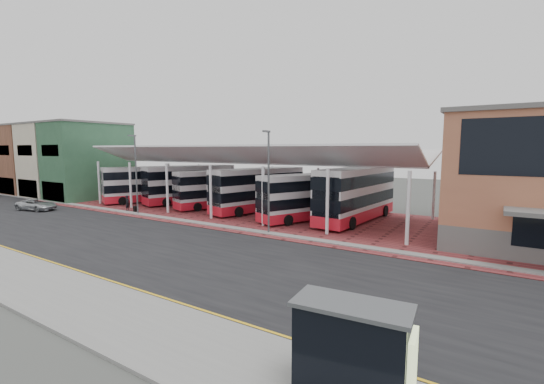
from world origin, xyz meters
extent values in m
plane|color=#3E403C|center=(0.00, 0.00, 0.00)|extent=(140.00, 140.00, 0.00)
cube|color=black|center=(0.00, -1.00, 0.01)|extent=(120.00, 14.00, 0.02)
cube|color=maroon|center=(2.00, 13.00, 0.03)|extent=(72.00, 16.00, 0.06)
cube|color=slate|center=(0.00, -9.00, 0.07)|extent=(120.00, 4.00, 0.14)
cube|color=slate|center=(0.00, 6.20, 0.07)|extent=(120.00, 0.80, 0.14)
cube|color=yellow|center=(0.00, -7.00, 0.03)|extent=(120.00, 0.12, 0.01)
cube|color=yellow|center=(0.00, -6.70, 0.03)|extent=(120.00, 0.12, 0.01)
cylinder|color=white|center=(-24.00, 8.50, 2.60)|extent=(0.26, 0.26, 5.20)
cylinder|color=white|center=(-24.00, 19.50, 2.30)|extent=(0.26, 0.26, 4.60)
cylinder|color=white|center=(-18.00, 8.50, 2.60)|extent=(0.26, 0.26, 5.20)
cylinder|color=white|center=(-18.00, 19.50, 2.30)|extent=(0.26, 0.26, 4.60)
cylinder|color=white|center=(-12.00, 8.50, 2.60)|extent=(0.26, 0.26, 5.20)
cylinder|color=white|center=(-12.00, 19.50, 2.30)|extent=(0.26, 0.26, 4.60)
cylinder|color=white|center=(-6.00, 8.50, 2.60)|extent=(0.26, 0.26, 5.20)
cylinder|color=white|center=(-6.00, 19.50, 2.30)|extent=(0.26, 0.26, 4.60)
cylinder|color=white|center=(0.00, 8.50, 2.60)|extent=(0.26, 0.26, 5.20)
cylinder|color=white|center=(0.00, 19.50, 2.30)|extent=(0.26, 0.26, 4.60)
cylinder|color=white|center=(6.00, 8.50, 2.60)|extent=(0.26, 0.26, 5.20)
cylinder|color=white|center=(6.00, 19.50, 2.30)|extent=(0.26, 0.26, 4.60)
cylinder|color=white|center=(12.00, 8.50, 2.60)|extent=(0.26, 0.26, 5.20)
cylinder|color=white|center=(12.00, 19.50, 2.30)|extent=(0.26, 0.26, 4.60)
cube|color=silver|center=(-6.00, 10.70, 6.10)|extent=(37.00, 4.95, 1.95)
cube|color=silver|center=(-6.00, 16.30, 5.90)|extent=(37.00, 7.12, 1.43)
cube|color=#336040|center=(-30.00, 11.00, 5.00)|extent=(6.20, 10.00, 10.00)
cube|color=black|center=(-30.00, 6.10, 1.40)|extent=(5.20, 0.20, 2.40)
cube|color=black|center=(-30.00, 6.10, 6.50)|extent=(4.00, 0.20, 1.40)
cube|color=#5E5C5A|center=(-30.00, 11.00, 10.10)|extent=(6.40, 10.20, 0.25)
cube|color=beige|center=(-36.50, 11.00, 5.00)|extent=(6.20, 10.00, 10.00)
cube|color=black|center=(-36.50, 6.10, 1.40)|extent=(5.20, 0.20, 2.40)
cube|color=black|center=(-36.50, 6.10, 6.50)|extent=(4.00, 0.20, 1.40)
cube|color=#5E5C5A|center=(-36.50, 11.00, 10.10)|extent=(6.40, 10.20, 0.25)
cube|color=brown|center=(-43.00, 11.00, 5.00)|extent=(6.20, 10.00, 10.00)
cube|color=black|center=(-43.00, 6.10, 1.40)|extent=(5.20, 0.20, 2.40)
cube|color=black|center=(-43.00, 6.10, 6.50)|extent=(4.00, 0.20, 1.40)
cube|color=#5E5C5A|center=(-43.00, 11.00, 10.10)|extent=(6.40, 10.20, 0.25)
cube|color=#9E7E43|center=(-49.50, 11.00, 5.00)|extent=(6.20, 10.00, 10.00)
cube|color=#5E5C5A|center=(-49.50, 11.00, 10.10)|extent=(6.40, 10.20, 0.25)
cylinder|color=#515458|center=(-14.00, 6.30, 4.00)|extent=(0.16, 0.16, 8.00)
cube|color=#515458|center=(-14.00, 6.00, 8.00)|extent=(0.15, 0.90, 0.15)
cylinder|color=#515458|center=(2.00, 6.30, 4.00)|extent=(0.16, 0.16, 8.00)
cube|color=#515458|center=(2.00, 6.00, 8.00)|extent=(0.15, 0.90, 0.15)
cube|color=silver|center=(-20.24, 12.83, 2.39)|extent=(6.80, 10.69, 4.18)
cube|color=red|center=(-20.24, 12.83, 0.69)|extent=(6.85, 10.75, 0.87)
cube|color=black|center=(-20.24, 12.83, 1.96)|extent=(6.85, 10.75, 0.92)
cube|color=black|center=(-20.24, 12.83, 3.51)|extent=(6.85, 10.75, 0.92)
cube|color=black|center=(-22.52, 8.05, 2.30)|extent=(2.02, 1.03, 3.50)
cylinder|color=black|center=(-22.81, 10.27, 0.55)|extent=(0.66, 0.99, 0.97)
cylinder|color=black|center=(-20.62, 9.22, 0.55)|extent=(0.66, 0.99, 0.97)
cylinder|color=black|center=(-19.86, 16.44, 0.55)|extent=(0.66, 0.99, 0.97)
cylinder|color=black|center=(-17.67, 15.40, 0.55)|extent=(0.66, 0.99, 0.97)
cube|color=silver|center=(-15.15, 14.87, 2.48)|extent=(6.18, 11.28, 4.34)
cube|color=red|center=(-15.15, 14.87, 0.72)|extent=(6.23, 11.33, 0.91)
cube|color=black|center=(-15.15, 14.87, 2.03)|extent=(6.23, 11.33, 0.96)
cube|color=black|center=(-15.15, 14.87, 3.64)|extent=(6.23, 11.33, 0.96)
cube|color=black|center=(-17.03, 9.71, 2.38)|extent=(2.17, 0.87, 3.63)
cylinder|color=black|center=(-17.55, 11.97, 0.56)|extent=(0.61, 1.04, 1.01)
cylinder|color=black|center=(-15.18, 11.10, 0.56)|extent=(0.61, 1.04, 1.01)
cylinder|color=black|center=(-15.11, 18.63, 0.56)|extent=(0.61, 1.04, 1.01)
cylinder|color=black|center=(-12.74, 17.77, 0.56)|extent=(0.61, 1.04, 1.01)
cube|color=silver|center=(-9.82, 14.18, 2.28)|extent=(5.87, 10.30, 3.97)
cube|color=red|center=(-9.82, 14.18, 0.66)|extent=(5.92, 10.35, 0.83)
cube|color=black|center=(-9.82, 14.18, 1.86)|extent=(5.92, 10.35, 0.88)
cube|color=black|center=(-9.82, 14.18, 3.34)|extent=(5.92, 10.35, 0.88)
cube|color=black|center=(-11.67, 9.49, 2.18)|extent=(1.97, 0.85, 3.32)
cylinder|color=black|center=(-12.09, 11.58, 0.52)|extent=(0.58, 0.95, 0.92)
cylinder|color=black|center=(-9.94, 10.73, 0.52)|extent=(0.58, 0.95, 0.92)
cylinder|color=black|center=(-9.70, 17.62, 0.52)|extent=(0.58, 0.95, 0.92)
cylinder|color=black|center=(-7.55, 16.78, 0.52)|extent=(0.58, 0.95, 0.92)
cube|color=silver|center=(-4.54, 14.31, 2.48)|extent=(5.40, 11.35, 4.33)
cube|color=red|center=(-4.54, 14.31, 0.71)|extent=(5.45, 11.40, 0.91)
cube|color=black|center=(-4.54, 14.31, 2.02)|extent=(5.45, 11.40, 0.96)
cube|color=black|center=(-4.54, 14.31, 3.64)|extent=(5.45, 11.40, 0.96)
cube|color=black|center=(-6.01, 9.02, 2.38)|extent=(2.21, 0.71, 3.63)
cylinder|color=black|center=(-6.70, 11.23, 0.56)|extent=(0.54, 1.05, 1.01)
cylinder|color=black|center=(-4.28, 10.56, 0.56)|extent=(0.54, 1.05, 1.01)
cylinder|color=black|center=(-4.80, 18.06, 0.56)|extent=(0.54, 1.05, 1.01)
cylinder|color=black|center=(-2.37, 17.39, 0.56)|extent=(0.54, 1.05, 1.01)
cube|color=silver|center=(2.15, 13.13, 2.33)|extent=(6.41, 10.44, 4.06)
cube|color=red|center=(2.15, 13.13, 0.67)|extent=(6.46, 10.49, 0.85)
cube|color=black|center=(2.15, 13.13, 1.90)|extent=(6.46, 10.49, 0.90)
cube|color=black|center=(2.15, 13.13, 3.41)|extent=(6.46, 10.49, 0.90)
cube|color=black|center=(0.04, 8.44, 2.23)|extent=(1.98, 0.96, 3.40)
cylinder|color=black|center=(-0.29, 10.58, 0.53)|extent=(0.63, 0.97, 0.94)
cylinder|color=black|center=(1.86, 9.61, 0.53)|extent=(0.63, 0.97, 0.94)
cylinder|color=black|center=(2.43, 16.64, 0.53)|extent=(0.63, 0.97, 0.94)
cylinder|color=black|center=(4.59, 15.68, 0.53)|extent=(0.63, 0.97, 0.94)
cube|color=silver|center=(6.07, 14.94, 2.65)|extent=(3.69, 12.05, 4.64)
cube|color=red|center=(6.07, 14.94, 0.76)|extent=(3.73, 12.10, 0.97)
cube|color=black|center=(6.07, 14.94, 2.16)|extent=(3.73, 12.10, 1.02)
cube|color=black|center=(6.07, 14.94, 3.89)|extent=(3.73, 12.10, 1.02)
cube|color=black|center=(5.58, 9.08, 2.54)|extent=(2.43, 0.31, 3.88)
cylinder|color=black|center=(4.41, 11.27, 0.60)|extent=(0.39, 1.10, 1.08)
cylinder|color=black|center=(7.10, 11.04, 0.60)|extent=(0.39, 1.10, 1.08)
cylinder|color=black|center=(5.05, 18.84, 0.60)|extent=(0.39, 1.10, 1.08)
cylinder|color=black|center=(7.74, 18.61, 0.60)|extent=(0.39, 1.10, 1.08)
imported|color=#B1B4B8|center=(-25.45, 2.00, 0.64)|extent=(4.82, 2.99, 1.24)
imported|color=black|center=(-16.76, 7.12, 0.87)|extent=(0.60, 0.70, 1.62)
cube|color=black|center=(-15.40, 7.03, 0.36)|extent=(0.34, 0.25, 0.59)
cube|color=black|center=(14.26, -9.07, 1.34)|extent=(2.88, 0.38, 2.40)
cube|color=#515458|center=(14.21, -8.49, 2.59)|extent=(3.20, 1.72, 0.12)
cylinder|color=#515458|center=(12.81, -8.04, 1.34)|extent=(0.10, 0.10, 2.40)
cylinder|color=#515458|center=(15.49, -7.79, 1.34)|extent=(0.10, 0.10, 2.40)
cube|color=#B8CE89|center=(15.74, -8.35, 1.20)|extent=(0.24, 1.07, 1.92)
camera|label=1|loc=(17.31, -17.29, 6.66)|focal=24.00mm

